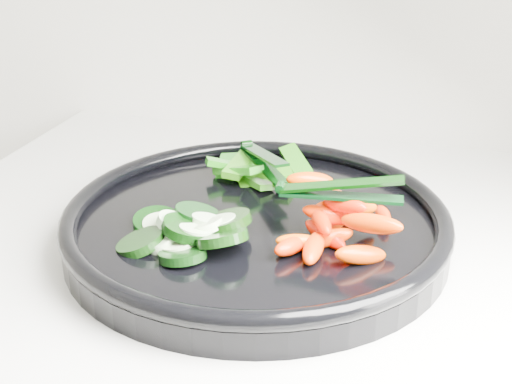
# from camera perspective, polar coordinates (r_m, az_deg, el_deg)

# --- Properties ---
(veggie_tray) EXTENTS (0.45, 0.45, 0.04)m
(veggie_tray) POSITION_cam_1_polar(r_m,az_deg,el_deg) (0.69, 0.00, -2.61)
(veggie_tray) COLOR black
(veggie_tray) RESTS_ON counter
(cucumber_pile) EXTENTS (0.14, 0.12, 0.04)m
(cucumber_pile) POSITION_cam_1_polar(r_m,az_deg,el_deg) (0.66, -5.69, -2.92)
(cucumber_pile) COLOR black
(cucumber_pile) RESTS_ON veggie_tray
(carrot_pile) EXTENTS (0.13, 0.13, 0.06)m
(carrot_pile) POSITION_cam_1_polar(r_m,az_deg,el_deg) (0.65, 6.44, -2.46)
(carrot_pile) COLOR red
(carrot_pile) RESTS_ON veggie_tray
(pepper_pile) EXTENTS (0.12, 0.10, 0.04)m
(pepper_pile) POSITION_cam_1_polar(r_m,az_deg,el_deg) (0.78, -0.19, 1.80)
(pepper_pile) COLOR #156C0A
(pepper_pile) RESTS_ON veggie_tray
(tong_carrot) EXTENTS (0.11, 0.03, 0.02)m
(tong_carrot) POSITION_cam_1_polar(r_m,az_deg,el_deg) (0.64, 6.50, 0.16)
(tong_carrot) COLOR black
(tong_carrot) RESTS_ON carrot_pile
(tong_pepper) EXTENTS (0.08, 0.10, 0.02)m
(tong_pepper) POSITION_cam_1_polar(r_m,az_deg,el_deg) (0.77, 0.51, 2.69)
(tong_pepper) COLOR black
(tong_pepper) RESTS_ON pepper_pile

